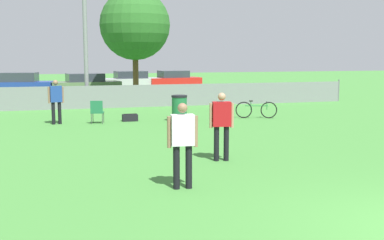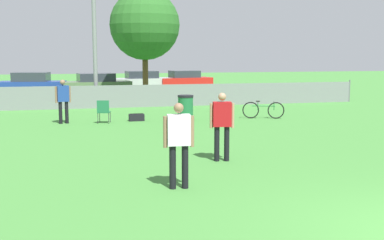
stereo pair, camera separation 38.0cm
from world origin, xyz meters
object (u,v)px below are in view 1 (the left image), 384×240
parked_car_blue (20,85)px  parked_car_silver (131,81)px  parked_car_olive (85,85)px  player_thrower_red (222,121)px  tree_near_pole (135,25)px  gear_bag_sideline (130,118)px  folding_chair_sideline (97,111)px  player_receiver_white (183,139)px  parked_car_red (173,80)px  trash_bin (179,108)px  bicycle_sideline (256,110)px  spectator_in_blue (56,99)px

parked_car_blue → parked_car_silver: (7.33, 3.01, -0.02)m
parked_car_olive → parked_car_silver: (3.37, 3.07, 0.01)m
player_thrower_red → parked_car_blue: 21.34m
player_thrower_red → parked_car_blue: player_thrower_red is taller
tree_near_pole → gear_bag_sideline: 9.69m
parked_car_olive → folding_chair_sideline: bearing=-99.2°
parked_car_olive → parked_car_silver: 4.56m
player_receiver_white → parked_car_olive: size_ratio=0.37×
parked_car_silver → parked_car_red: (3.21, 0.29, -0.00)m
player_thrower_red → trash_bin: player_thrower_red is taller
player_receiver_white → bicycle_sideline: (5.50, 9.24, -0.63)m
parked_car_olive → parked_car_silver: size_ratio=1.04×
spectator_in_blue → parked_car_silver: spectator_in_blue is taller
tree_near_pole → gear_bag_sideline: tree_near_pole is taller
parked_car_olive → parked_car_silver: bearing=34.5°
tree_near_pole → player_receiver_white: size_ratio=3.69×
parked_car_olive → parked_car_blue: bearing=171.3°
trash_bin → parked_car_blue: parked_car_blue is taller
folding_chair_sideline → parked_car_blue: (-3.66, 13.20, 0.20)m
gear_bag_sideline → parked_car_olive: parked_car_olive is taller
player_thrower_red → parked_car_silver: 23.50m
bicycle_sideline → gear_bag_sideline: size_ratio=2.74×
tree_near_pole → parked_car_red: tree_near_pole is taller
spectator_in_blue → parked_car_blue: 13.09m
parked_car_blue → parked_car_olive: (3.96, -0.06, -0.03)m
gear_bag_sideline → parked_car_silver: 16.01m
tree_near_pole → gear_bag_sideline: (-1.61, -8.65, -4.08)m
tree_near_pole → spectator_in_blue: bearing=-116.6°
player_thrower_red → gear_bag_sideline: size_ratio=2.84×
parked_car_red → player_receiver_white: bearing=-111.1°
parked_car_olive → trash_bin: bearing=-86.0°
parked_car_silver → trash_bin: bearing=-97.8°
player_thrower_red → player_receiver_white: bearing=-116.0°
spectator_in_blue → trash_bin: 4.64m
bicycle_sideline → gear_bag_sideline: bicycle_sideline is taller
parked_car_olive → parked_car_red: (6.58, 3.36, 0.01)m
gear_bag_sideline → tree_near_pole: bearing=79.5°
folding_chair_sideline → parked_car_blue: 13.70m
parked_car_silver → player_receiver_white: bearing=-102.0°
trash_bin → gear_bag_sideline: size_ratio=1.74×
trash_bin → parked_car_olive: (-2.81, 13.43, 0.15)m
spectator_in_blue → gear_bag_sideline: bearing=170.1°
trash_bin → parked_car_silver: size_ratio=0.24×
parked_car_silver → parked_car_red: size_ratio=1.05×
player_receiver_white → bicycle_sideline: bearing=63.4°
bicycle_sideline → parked_car_silver: (-2.73, 16.36, 0.33)m
player_thrower_red → parked_car_silver: (1.24, 23.47, -0.30)m
gear_bag_sideline → trash_bin: bearing=-20.3°
spectator_in_blue → bicycle_sideline: bearing=165.0°
spectator_in_blue → parked_car_blue: bearing=-92.3°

